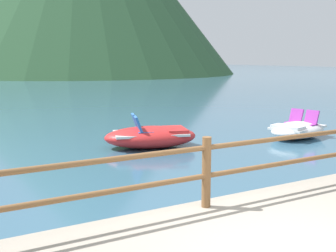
{
  "coord_description": "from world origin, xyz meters",
  "views": [
    {
      "loc": [
        -3.03,
        -2.84,
        2.36
      ],
      "look_at": [
        1.35,
        5.0,
        0.9
      ],
      "focal_mm": 44.52,
      "sensor_mm": 36.0,
      "label": 1
    }
  ],
  "objects": [
    {
      "name": "pedal_boat_1",
      "position": [
        6.39,
        6.02,
        0.26
      ],
      "size": [
        2.44,
        1.8,
        0.83
      ],
      "color": "white",
      "rests_on": "ground"
    },
    {
      "name": "pedal_boat_2",
      "position": [
        1.91,
        6.95,
        0.3
      ],
      "size": [
        2.75,
        2.0,
        0.89
      ],
      "color": "red",
      "rests_on": "ground"
    },
    {
      "name": "dock_railing",
      "position": [
        0.0,
        1.55,
        0.98
      ],
      "size": [
        23.92,
        0.12,
        0.95
      ],
      "color": "brown",
      "rests_on": "promenade_dock"
    }
  ]
}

